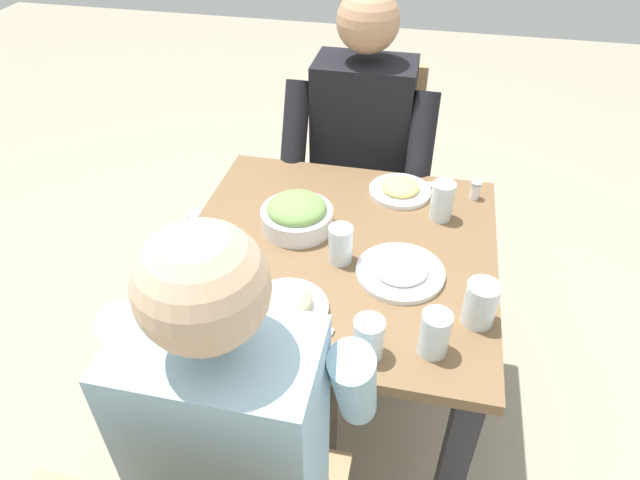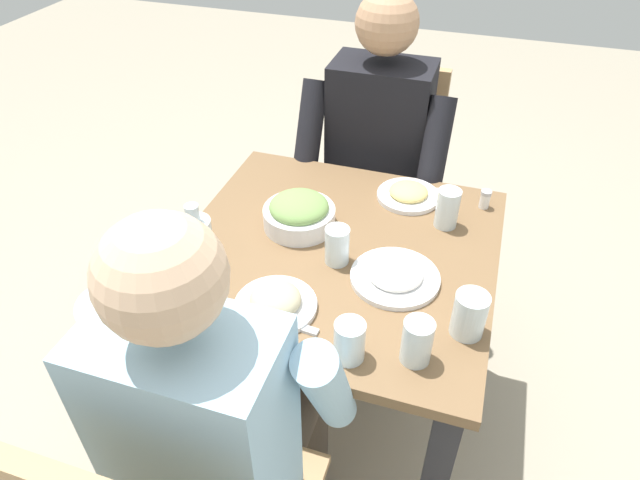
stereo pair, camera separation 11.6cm
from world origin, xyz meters
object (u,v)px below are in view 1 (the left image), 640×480
Objects in this scene: dining_table at (336,286)px; water_glass_near_right at (442,201)px; oil_carafe at (199,250)px; plate_fries at (400,189)px; water_pitcher at (190,283)px; diner_near at (357,165)px; salad_bowl at (297,214)px; water_glass_far_left at (435,333)px; water_glass_center at (368,338)px; plate_yoghurt at (400,270)px; chair_near at (364,172)px; diner_far at (249,418)px; salt_shaker at (475,190)px; water_glass_near_left at (341,244)px; plate_beans at (287,304)px; water_glass_by_pitcher at (480,303)px.

water_glass_near_right is at bearing -142.57° from dining_table.
plate_fries is at bearing -135.69° from oil_carafe.
plate_fries is at bearing -124.09° from water_pitcher.
water_pitcher reaches higher than dining_table.
dining_table is at bearing 93.10° from diner_near.
dining_table is at bearing 151.28° from salad_bowl.
water_glass_center is (0.13, 0.04, -0.00)m from water_glass_far_left.
plate_yoghurt is 1.31× the size of oil_carafe.
diner_near is at bearing -70.93° from plate_yoghurt.
water_glass_far_left is at bearing 105.95° from chair_near.
diner_near is at bearing -93.11° from diner_far.
chair_near is 1.07m from water_glass_center.
diner_near reaches higher than water_pitcher.
diner_far is 11.48× the size of water_glass_far_left.
plate_fries is (-0.21, -0.79, 0.06)m from diner_far.
water_glass_near_right reaches higher than water_glass_center.
salad_bowl reaches higher than salt_shaker.
water_glass_far_left is at bearing 134.30° from water_glass_near_left.
oil_carafe is (0.48, 0.08, 0.04)m from plate_yoghurt.
water_glass_near_left is at bearing 44.87° from water_glass_near_right.
plate_beans is 0.22m from water_glass_near_left.
water_pitcher reaches higher than plate_fries.
chair_near is 0.58m from salt_shaker.
dining_table is 3.74× the size of plate_yoghurt.
diner_far is 7.22× the size of oil_carafe.
water_glass_near_right reaches higher than plate_yoghurt.
water_glass_far_left is 0.34m from water_glass_near_left.
dining_table is 0.22m from salad_bowl.
chair_near is 0.75× the size of diner_near.
plate_beans is 1.82× the size of water_glass_far_left.
diner_far is at bearing 74.89° from plate_fries.
dining_table is at bearing -48.44° from water_glass_far_left.
dining_table is 4.89× the size of oil_carafe.
plate_yoghurt is at bearing 64.96° from salt_shaker.
plate_fries is 3.32× the size of salt_shaker.
water_glass_near_left is at bearing 47.03° from salt_shaker.
salt_shaker reaches higher than dining_table.
water_glass_by_pitcher reaches higher than water_glass_center.
plate_fries is at bearing 5.48° from salt_shaker.
plate_yoghurt is 0.41m from salt_shaker.
water_pitcher reaches higher than water_glass_center.
diner_far is at bearing 64.28° from water_glass_near_right.
salt_shaker is (-0.37, 0.19, 0.07)m from diner_near.
chair_near reaches higher than salt_shaker.
water_glass_near_right reaches higher than plate_fries.
salt_shaker is (-0.22, -0.63, -0.02)m from water_glass_center.
chair_near is (0.03, -0.70, -0.06)m from dining_table.
water_glass_near_left reaches higher than dining_table.
diner_near is 0.60m from plate_yoghurt.
plate_fries is at bearing 127.29° from diner_near.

